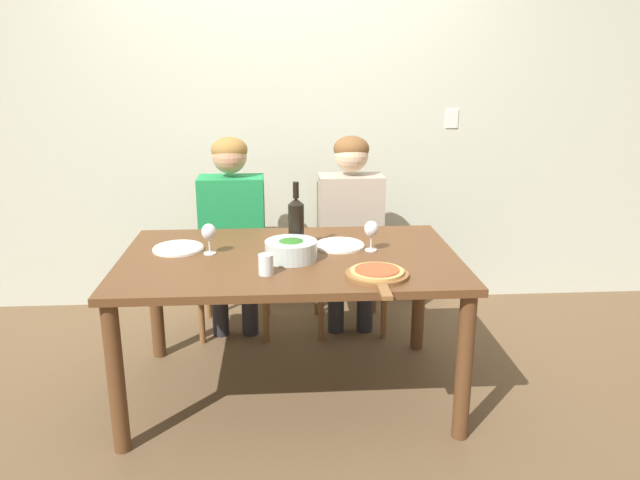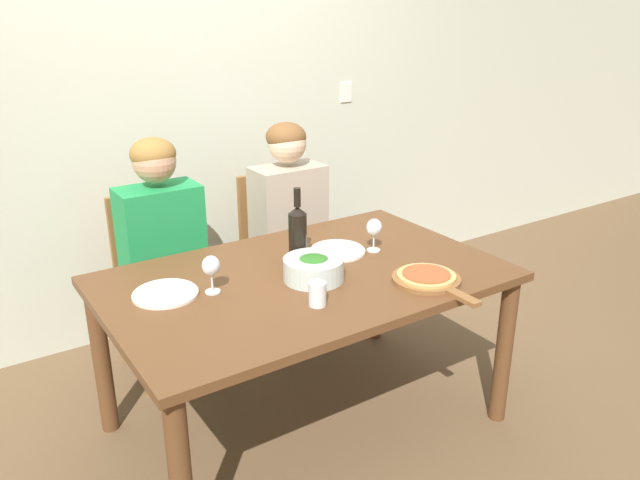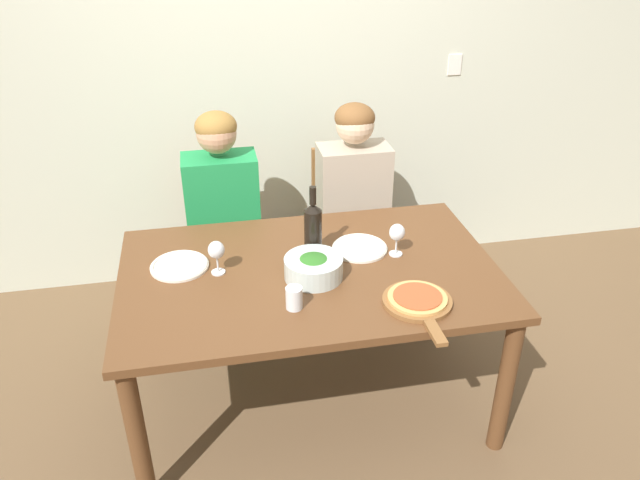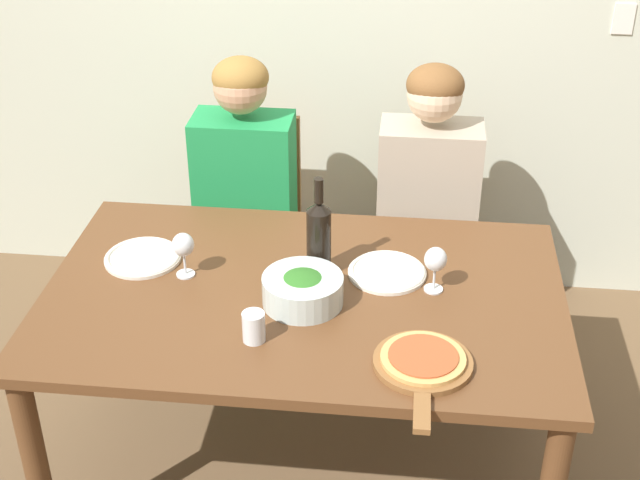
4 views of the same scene
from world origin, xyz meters
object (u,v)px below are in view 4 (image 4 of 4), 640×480
(chair_left, at_px, (251,221))
(chair_right, at_px, (425,230))
(wine_bottle, at_px, (319,237))
(broccoli_bowl, at_px, (303,290))
(person_woman, at_px, (244,180))
(dinner_plate_right, at_px, (387,272))
(dinner_plate_left, at_px, (143,257))
(water_tumbler, at_px, (254,327))
(pizza_on_board, at_px, (423,363))
(person_man, at_px, (428,189))
(wine_glass_left, at_px, (183,247))
(wine_glass_right, at_px, (435,261))

(chair_left, bearing_deg, chair_right, 0.00)
(wine_bottle, height_order, broccoli_bowl, wine_bottle)
(person_woman, height_order, dinner_plate_right, person_woman)
(dinner_plate_left, height_order, water_tumbler, water_tumbler)
(chair_left, relative_size, broccoli_bowl, 3.63)
(wine_bottle, relative_size, pizza_on_board, 0.81)
(water_tumbler, bearing_deg, person_woman, 102.20)
(person_man, bearing_deg, person_woman, 180.00)
(person_man, distance_m, wine_bottle, 0.74)
(wine_glass_left, bearing_deg, person_woman, 85.30)
(chair_left, relative_size, wine_glass_left, 5.91)
(wine_glass_left, relative_size, water_tumbler, 1.65)
(chair_right, distance_m, water_tumbler, 1.26)
(dinner_plate_right, xyz_separation_m, wine_glass_left, (-0.64, -0.07, 0.10))
(person_man, xyz_separation_m, wine_glass_right, (0.02, -0.70, 0.11))
(wine_glass_right, height_order, water_tumbler, wine_glass_right)
(dinner_plate_right, relative_size, pizza_on_board, 0.60)
(dinner_plate_left, relative_size, dinner_plate_right, 1.00)
(chair_right, height_order, wine_glass_left, chair_right)
(dinner_plate_right, relative_size, water_tumbler, 2.74)
(broccoli_bowl, bearing_deg, wine_glass_right, 15.94)
(person_man, relative_size, wine_glass_right, 7.95)
(water_tumbler, bearing_deg, person_man, 64.19)
(water_tumbler, bearing_deg, chair_right, 66.46)
(wine_bottle, height_order, pizza_on_board, wine_bottle)
(chair_left, xyz_separation_m, broccoli_bowl, (0.33, -0.92, 0.30))
(chair_left, distance_m, wine_glass_left, 0.89)
(chair_left, bearing_deg, water_tumbler, -78.98)
(broccoli_bowl, bearing_deg, person_woman, 112.32)
(person_man, height_order, pizza_on_board, person_man)
(dinner_plate_right, distance_m, wine_glass_left, 0.65)
(dinner_plate_right, height_order, wine_glass_right, wine_glass_right)
(chair_left, distance_m, pizza_on_board, 1.41)
(person_woman, height_order, broccoli_bowl, person_woman)
(broccoli_bowl, xyz_separation_m, wine_glass_left, (-0.39, 0.11, 0.06))
(wine_bottle, distance_m, broccoli_bowl, 0.19)
(dinner_plate_right, distance_m, wine_glass_right, 0.19)
(wine_glass_left, height_order, water_tumbler, wine_glass_left)
(wine_bottle, relative_size, dinner_plate_right, 1.35)
(broccoli_bowl, bearing_deg, wine_glass_left, 163.96)
(chair_left, height_order, dinner_plate_left, chair_left)
(person_woman, distance_m, wine_glass_right, 1.01)
(wine_glass_right, bearing_deg, dinner_plate_right, 153.44)
(chair_right, xyz_separation_m, wine_glass_right, (0.02, -0.81, 0.36))
(dinner_plate_right, height_order, wine_glass_left, wine_glass_left)
(wine_bottle, relative_size, wine_glass_right, 2.23)
(wine_glass_right, distance_m, water_tumbler, 0.60)
(wine_glass_right, bearing_deg, person_man, 91.52)
(dinner_plate_right, bearing_deg, broccoli_bowl, -143.02)
(dinner_plate_left, bearing_deg, chair_left, 73.43)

